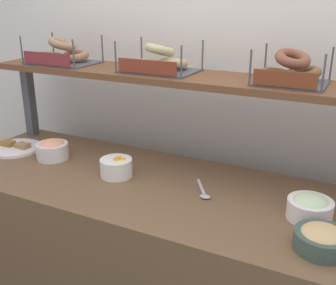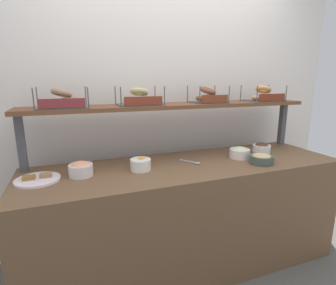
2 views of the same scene
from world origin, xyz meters
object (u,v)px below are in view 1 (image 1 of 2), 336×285
Objects in this scene: bowl_fruit_salad at (117,167)px; bagel_basket_everything at (62,55)px; bowl_scallion_spread at (310,207)px; serving_spoon_near_plate at (203,192)px; bagel_basket_plain at (159,62)px; bagel_basket_cinnamon_raisin at (291,72)px; bowl_hummus at (322,239)px; serving_plate_white at (15,148)px; bowl_lox_spread at (52,149)px.

bagel_basket_everything is at bearing 152.11° from bowl_fruit_salad.
bagel_basket_everything is at bearing 169.30° from bowl_scallion_spread.
bagel_basket_plain is (-0.34, 0.26, 0.47)m from serving_spoon_near_plate.
bowl_fruit_salad is 0.41m from serving_spoon_near_plate.
bagel_basket_plain is at bearing 1.92° from bagel_basket_everything.
bagel_basket_cinnamon_raisin is (0.66, 0.27, 0.43)m from bowl_fruit_salad.
bowl_hummus is at bearing -17.30° from bagel_basket_everything.
bagel_basket_plain is 0.59m from bagel_basket_cinnamon_raisin.
bowl_fruit_salad is 0.53× the size of serving_plate_white.
bowl_scallion_spread is 1.14× the size of bowl_fruit_salad.
bagel_basket_cinnamon_raisin is at bearing 10.18° from serving_plate_white.
bagel_basket_everything is at bearing 50.84° from serving_plate_white.
bowl_scallion_spread is at bearing -58.08° from bagel_basket_cinnamon_raisin.
bowl_hummus is 1.50m from bagel_basket_everything.
bowl_scallion_spread is at bearing -10.70° from bagel_basket_everything.
bagel_basket_plain is at bearing 27.28° from bowl_lox_spread.
bowl_hummus is 0.52m from serving_spoon_near_plate.
bowl_fruit_salad reaches higher than serving_spoon_near_plate.
bowl_hummus is at bearing -8.98° from bowl_lox_spread.
bowl_lox_spread reaches higher than bowl_hummus.
bowl_scallion_spread reaches higher than bowl_fruit_salad.
serving_spoon_near_plate is 0.63m from bagel_basket_plain.
serving_plate_white is at bearing 178.92° from serving_spoon_near_plate.
bowl_fruit_salad is at bearing 168.99° from bowl_hummus.
bagel_basket_cinnamon_raisin is at bearing 121.92° from bowl_scallion_spread.
bagel_basket_plain reaches higher than bowl_lox_spread.
serving_plate_white reaches higher than serving_spoon_near_plate.
bowl_scallion_spread is 1.04× the size of bowl_lox_spread.
bowl_scallion_spread is 0.91m from bagel_basket_plain.
bagel_basket_plain is (-0.82, 0.45, 0.44)m from bowl_hummus.
bowl_fruit_salad is 0.40m from bowl_lox_spread.
bowl_lox_spread is 0.46× the size of bagel_basket_plain.
bagel_basket_cinnamon_raisin is at bearing -0.16° from bagel_basket_plain.
bagel_basket_everything is at bearing 164.88° from serving_spoon_near_plate.
serving_plate_white is (-1.55, 0.21, -0.03)m from bowl_hummus.
bagel_basket_plain is at bearing 142.67° from serving_spoon_near_plate.
serving_spoon_near_plate is 0.59m from bagel_basket_cinnamon_raisin.
bagel_basket_cinnamon_raisin is (1.14, 0.02, 0.00)m from bagel_basket_everything.
bagel_basket_plain is (-0.76, 0.27, 0.43)m from bowl_scallion_spread.
serving_spoon_near_plate is at bearing 1.80° from bowl_fruit_salad.
serving_plate_white is (-0.66, 0.03, -0.03)m from bowl_fruit_salad.
bowl_lox_spread is (-1.23, 0.02, 0.00)m from bowl_scallion_spread.
bowl_fruit_salad is at bearing -178.20° from serving_spoon_near_plate.
bowl_scallion_spread is at bearing 0.48° from bowl_fruit_salad.
serving_spoon_near_plate is at bearing -15.12° from bagel_basket_everything.
bagel_basket_cinnamon_raisin is (-0.23, 0.44, 0.44)m from bowl_hummus.
bagel_basket_plain reaches higher than serving_spoon_near_plate.
bowl_scallion_spread is 1.49m from serving_plate_white.
bowl_hummus is at bearing -69.82° from bowl_scallion_spread.
bowl_fruit_salad is at bearing -2.88° from serving_plate_white.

